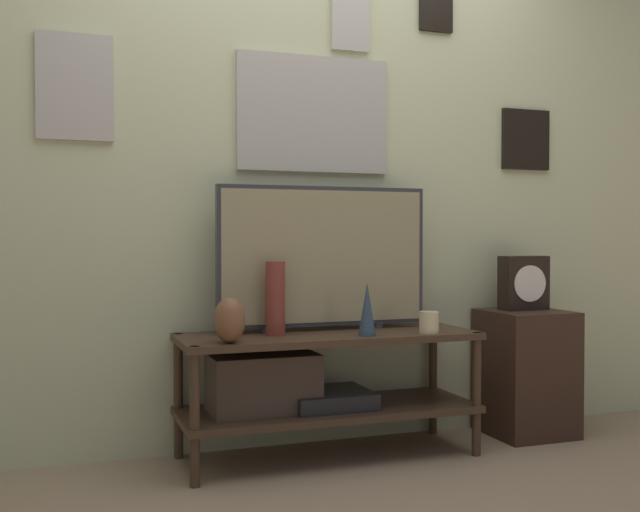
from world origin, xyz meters
TOP-DOWN VIEW (x-y plane):
  - ground_plane at (0.00, 0.00)m, footprint 12.00×12.00m
  - wall_back at (0.00, 0.55)m, footprint 6.40×0.08m
  - media_console at (-0.11, 0.27)m, footprint 1.31×0.46m
  - television at (0.01, 0.37)m, footprint 0.98×0.05m
  - vase_tall_ceramic at (-0.24, 0.28)m, footprint 0.08×0.08m
  - vase_urn_stoneware at (-0.48, 0.11)m, footprint 0.13×0.13m
  - vase_slim_bronze at (0.12, 0.13)m, footprint 0.08×0.08m
  - candle_jar at (0.42, 0.12)m, footprint 0.09×0.09m
  - side_table at (1.04, 0.31)m, footprint 0.38×0.39m
  - mantel_clock at (1.06, 0.35)m, footprint 0.24×0.11m

SIDE VIEW (x-z plane):
  - ground_plane at x=0.00m, z-range 0.00..0.00m
  - side_table at x=1.04m, z-range 0.00..0.61m
  - media_console at x=-0.11m, z-range 0.07..0.62m
  - candle_jar at x=0.42m, z-range 0.55..0.64m
  - vase_urn_stoneware at x=-0.48m, z-range 0.55..0.73m
  - vase_slim_bronze at x=0.12m, z-range 0.55..0.77m
  - vase_tall_ceramic at x=-0.24m, z-range 0.55..0.86m
  - mantel_clock at x=1.06m, z-range 0.61..0.87m
  - television at x=0.01m, z-range 0.55..1.20m
  - wall_back at x=0.00m, z-range 0.01..2.71m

